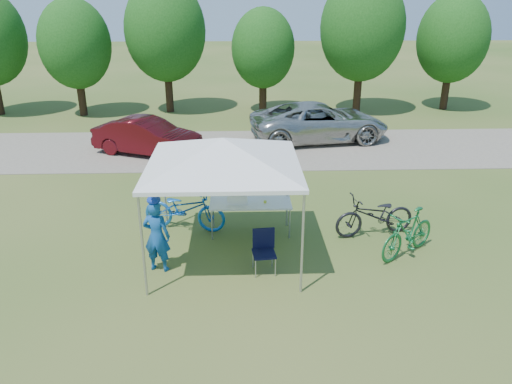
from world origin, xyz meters
TOP-DOWN VIEW (x-y plane):
  - ground at (0.00, 0.00)m, footprint 100.00×100.00m
  - gravel_strip at (0.00, 8.00)m, footprint 24.00×5.00m
  - canopy at (0.00, 0.00)m, footprint 4.53×4.53m
  - treeline at (-0.29, 14.05)m, footprint 24.89×4.28m
  - folding_table at (0.58, 1.14)m, footprint 1.94×0.81m
  - folding_chair at (0.82, -0.62)m, footprint 0.51×0.52m
  - cooler at (0.27, 1.14)m, footprint 0.50×0.34m
  - ice_cream_cup at (0.93, 1.09)m, footprint 0.07×0.07m
  - cyclist at (-1.40, -0.54)m, footprint 0.64×0.49m
  - bike_blue at (-1.03, 1.38)m, footprint 2.16×1.17m
  - bike_green at (4.03, -0.09)m, footprint 1.73×1.47m
  - bike_dark at (3.55, 0.89)m, footprint 2.08×1.07m
  - minivan at (3.46, 9.04)m, footprint 5.63×3.25m
  - sedan at (-2.93, 7.49)m, footprint 4.13×2.75m

SIDE VIEW (x-z plane):
  - ground at x=0.00m, z-range 0.00..0.00m
  - gravel_strip at x=0.00m, z-range 0.00..0.02m
  - bike_dark at x=3.55m, z-range 0.00..1.04m
  - bike_green at x=4.03m, z-range 0.00..1.07m
  - folding_chair at x=0.82m, z-range 0.08..0.99m
  - bike_blue at x=-1.03m, z-range 0.00..1.08m
  - sedan at x=-2.93m, z-range 0.02..1.31m
  - folding_table at x=0.58m, z-range 0.36..1.16m
  - minivan at x=3.46m, z-range 0.02..1.50m
  - cyclist at x=-1.40m, z-range 0.00..1.57m
  - ice_cream_cup at x=0.93m, z-range 0.80..0.85m
  - cooler at x=0.27m, z-range 0.80..1.17m
  - canopy at x=0.00m, z-range 1.15..4.15m
  - treeline at x=-0.29m, z-range 0.38..6.68m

